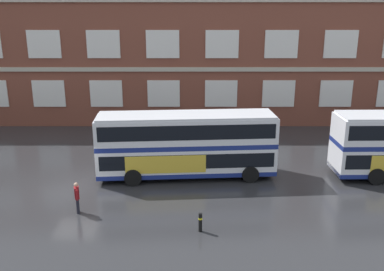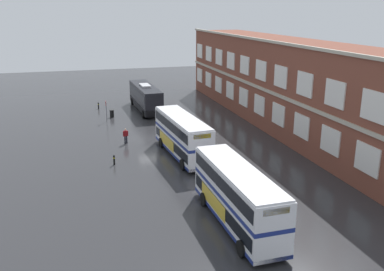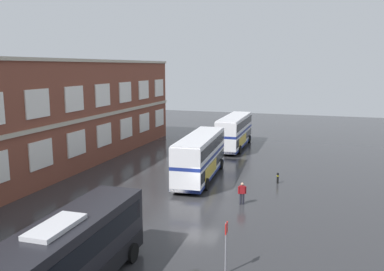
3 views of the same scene
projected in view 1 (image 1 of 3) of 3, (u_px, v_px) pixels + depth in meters
name	position (u px, v px, depth m)	size (l,w,h in m)	color
ground_plane	(81.00, 177.00, 27.16)	(120.00, 120.00, 0.00)	#2B2B2D
brick_terminal_building	(112.00, 61.00, 40.89)	(55.61, 8.19, 10.98)	brown
double_decker_near	(185.00, 144.00, 26.76)	(11.16, 3.45, 4.07)	silver
waiting_passenger	(76.00, 196.00, 22.29)	(0.35, 0.63, 1.70)	black
safety_bollard_east	(199.00, 222.00, 20.57)	(0.19, 0.19, 0.95)	black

